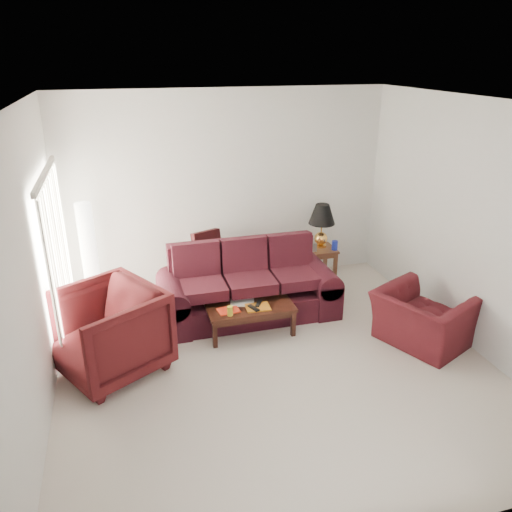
{
  "coord_description": "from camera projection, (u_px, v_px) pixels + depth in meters",
  "views": [
    {
      "loc": [
        -1.58,
        -4.82,
        3.46
      ],
      "look_at": [
        0.0,
        0.85,
        1.05
      ],
      "focal_mm": 35.0,
      "sensor_mm": 36.0,
      "label": 1
    }
  ],
  "objects": [
    {
      "name": "armchair_right",
      "position": [
        422.0,
        319.0,
        6.28
      ],
      "size": [
        1.29,
        1.36,
        0.69
      ],
      "primitive_type": "imported",
      "rotation": [
        0.0,
        0.0,
        2.0
      ],
      "color": "#3E0E13",
      "rests_on": "ground"
    },
    {
      "name": "throw_pillow",
      "position": [
        207.0,
        245.0,
        7.49
      ],
      "size": [
        0.49,
        0.36,
        0.46
      ],
      "primitive_type": "cube",
      "rotation": [
        -0.21,
        0.0,
        0.38
      ],
      "color": "black",
      "rests_on": "sofa"
    },
    {
      "name": "table_lamp",
      "position": [
        322.0,
        226.0,
        7.97
      ],
      "size": [
        0.49,
        0.49,
        0.71
      ],
      "primitive_type": null,
      "rotation": [
        0.0,
        0.0,
        0.17
      ],
      "color": "gold",
      "rests_on": "end_table"
    },
    {
      "name": "coffee_table",
      "position": [
        250.0,
        319.0,
        6.58
      ],
      "size": [
        1.24,
        0.81,
        0.4
      ],
      "primitive_type": null,
      "rotation": [
        0.0,
        0.0,
        -0.23
      ],
      "color": "black",
      "rests_on": "ground"
    },
    {
      "name": "remote_a",
      "position": [
        254.0,
        308.0,
        6.38
      ],
      "size": [
        0.12,
        0.2,
        0.02
      ],
      "primitive_type": "cube",
      "rotation": [
        0.0,
        0.0,
        0.38
      ],
      "color": "black",
      "rests_on": "coffee_table"
    },
    {
      "name": "magazine_white",
      "position": [
        242.0,
        302.0,
        6.57
      ],
      "size": [
        0.36,
        0.31,
        0.02
      ],
      "primitive_type": "cube",
      "rotation": [
        0.0,
        0.0,
        -0.27
      ],
      "color": "silver",
      "rests_on": "coffee_table"
    },
    {
      "name": "floor_lamp",
      "position": [
        89.0,
        256.0,
        7.03
      ],
      "size": [
        0.33,
        0.33,
        1.59
      ],
      "primitive_type": null,
      "rotation": [
        0.0,
        0.0,
        -0.31
      ],
      "color": "white",
      "rests_on": "ground"
    },
    {
      "name": "armchair_left",
      "position": [
        108.0,
        332.0,
        5.66
      ],
      "size": [
        1.53,
        1.52,
        1.03
      ],
      "primitive_type": "imported",
      "rotation": [
        0.0,
        0.0,
        -1.05
      ],
      "color": "#3D0E10",
      "rests_on": "ground"
    },
    {
      "name": "magazine_red",
      "position": [
        228.0,
        310.0,
        6.37
      ],
      "size": [
        0.29,
        0.24,
        0.02
      ],
      "primitive_type": "cube",
      "rotation": [
        0.0,
        0.0,
        0.13
      ],
      "color": "red",
      "rests_on": "coffee_table"
    },
    {
      "name": "remote_b",
      "position": [
        259.0,
        303.0,
        6.5
      ],
      "size": [
        0.13,
        0.18,
        0.02
      ],
      "primitive_type": "cube",
      "rotation": [
        0.0,
        0.0,
        -0.5
      ],
      "color": "black",
      "rests_on": "coffee_table"
    },
    {
      "name": "clock",
      "position": [
        312.0,
        248.0,
        7.86
      ],
      "size": [
        0.15,
        0.07,
        0.14
      ],
      "primitive_type": "cube",
      "rotation": [
        0.0,
        0.0,
        0.11
      ],
      "color": "#B7B8BC",
      "rests_on": "end_table"
    },
    {
      "name": "yellow_glass",
      "position": [
        230.0,
        311.0,
        6.24
      ],
      "size": [
        0.09,
        0.09,
        0.13
      ],
      "primitive_type": "cylinder",
      "rotation": [
        0.0,
        0.0,
        0.38
      ],
      "color": "gold",
      "rests_on": "coffee_table"
    },
    {
      "name": "magazine_orange",
      "position": [
        258.0,
        307.0,
        6.44
      ],
      "size": [
        0.32,
        0.25,
        0.02
      ],
      "primitive_type": "cube",
      "rotation": [
        0.0,
        0.0,
        -0.05
      ],
      "color": "#BB6A16",
      "rests_on": "coffee_table"
    },
    {
      "name": "blinds",
      "position": [
        57.0,
        260.0,
        6.15
      ],
      "size": [
        0.1,
        2.0,
        2.16
      ],
      "primitive_type": "cube",
      "color": "silver",
      "rests_on": "ground"
    },
    {
      "name": "floor",
      "position": [
        275.0,
        362.0,
        6.0
      ],
      "size": [
        5.0,
        5.0,
        0.0
      ],
      "primitive_type": "plane",
      "color": "beige",
      "rests_on": "ground"
    },
    {
      "name": "blue_canister",
      "position": [
        335.0,
        245.0,
        7.94
      ],
      "size": [
        0.12,
        0.12,
        0.15
      ],
      "primitive_type": "cylinder",
      "rotation": [
        0.0,
        0.0,
        0.36
      ],
      "color": "#17259A",
      "rests_on": "end_table"
    },
    {
      "name": "end_table",
      "position": [
        319.0,
        263.0,
        8.14
      ],
      "size": [
        0.53,
        0.53,
        0.53
      ],
      "primitive_type": null,
      "rotation": [
        0.0,
        0.0,
        -0.09
      ],
      "color": "#4E211A",
      "rests_on": "ground"
    },
    {
      "name": "picture_frame",
      "position": [
        308.0,
        239.0,
        8.18
      ],
      "size": [
        0.17,
        0.2,
        0.05
      ],
      "primitive_type": "cube",
      "rotation": [
        1.36,
        0.0,
        0.28
      ],
      "color": "#AFB0B4",
      "rests_on": "end_table"
    },
    {
      "name": "sofa",
      "position": [
        248.0,
        283.0,
        6.9
      ],
      "size": [
        2.47,
        1.1,
        1.0
      ],
      "primitive_type": null,
      "rotation": [
        0.0,
        0.0,
        -0.02
      ],
      "color": "black",
      "rests_on": "ground"
    }
  ]
}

